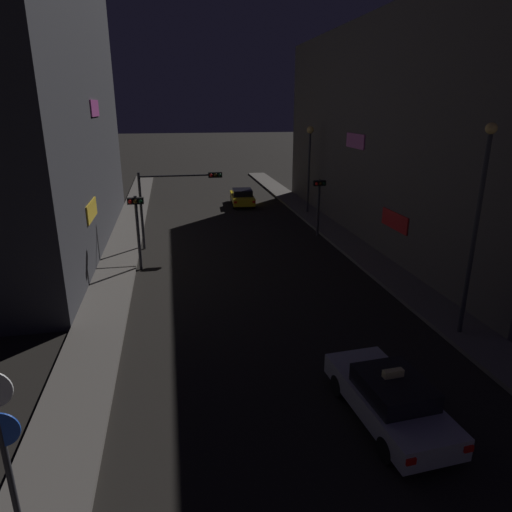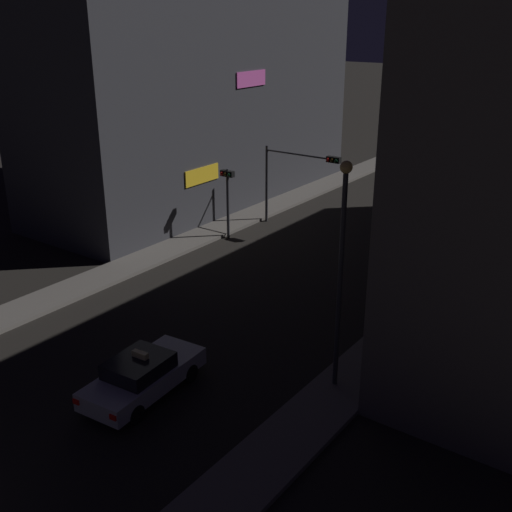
{
  "view_description": "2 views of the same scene",
  "coord_description": "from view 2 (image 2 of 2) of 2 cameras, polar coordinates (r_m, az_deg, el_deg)",
  "views": [
    {
      "loc": [
        -3.77,
        0.33,
        8.18
      ],
      "look_at": [
        -0.21,
        19.25,
        1.79
      ],
      "focal_mm": 31.81,
      "sensor_mm": 36.0,
      "label": 1
    },
    {
      "loc": [
        14.78,
        -2.03,
        11.63
      ],
      "look_at": [
        -0.08,
        18.48,
        1.74
      ],
      "focal_mm": 43.6,
      "sensor_mm": 36.0,
      "label": 2
    }
  ],
  "objects": [
    {
      "name": "taxi",
      "position": [
        20.78,
        -10.34,
        -10.7
      ],
      "size": [
        2.14,
        4.58,
        1.62
      ],
      "color": "#B7B7BC",
      "rests_on": "ground_plane"
    },
    {
      "name": "far_car",
      "position": [
        43.78,
        18.12,
        5.85
      ],
      "size": [
        2.07,
        4.55,
        1.42
      ],
      "color": "yellow",
      "rests_on": "ground_plane"
    },
    {
      "name": "traffic_light_left_kerb",
      "position": [
        33.78,
        -2.64,
        6.12
      ],
      "size": [
        0.8,
        0.42,
        3.91
      ],
      "color": "#2D2D33",
      "rests_on": "ground_plane"
    },
    {
      "name": "building_facade_left",
      "position": [
        40.81,
        -5.4,
        17.19
      ],
      "size": [
        8.35,
        23.52,
        17.5
      ],
      "color": "#333338",
      "rests_on": "ground_plane"
    },
    {
      "name": "traffic_light_overhead",
      "position": [
        35.42,
        3.67,
        7.83
      ],
      "size": [
        4.87,
        0.42,
        4.57
      ],
      "color": "#2D2D33",
      "rests_on": "ground_plane"
    },
    {
      "name": "traffic_light_right_kerb",
      "position": [
        32.69,
        18.19,
        4.33
      ],
      "size": [
        0.8,
        0.42,
        3.73
      ],
      "color": "#2D2D33",
      "rests_on": "ground_plane"
    },
    {
      "name": "sidewalk_left",
      "position": [
        38.25,
        -0.41,
        3.76
      ],
      "size": [
        2.02,
        58.68,
        0.17
      ],
      "primitive_type": "cube",
      "color": "#5B5651",
      "rests_on": "ground_plane"
    },
    {
      "name": "street_lamp_near_block",
      "position": [
        19.23,
        7.83,
        -0.3
      ],
      "size": [
        0.38,
        0.38,
        7.51
      ],
      "color": "#2D2D33",
      "rests_on": "sidewalk_right"
    },
    {
      "name": "sidewalk_right",
      "position": [
        32.55,
        19.37,
        -0.72
      ],
      "size": [
        2.02,
        58.68,
        0.17
      ],
      "primitive_type": "cube",
      "color": "#5B5651",
      "rests_on": "ground_plane"
    }
  ]
}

